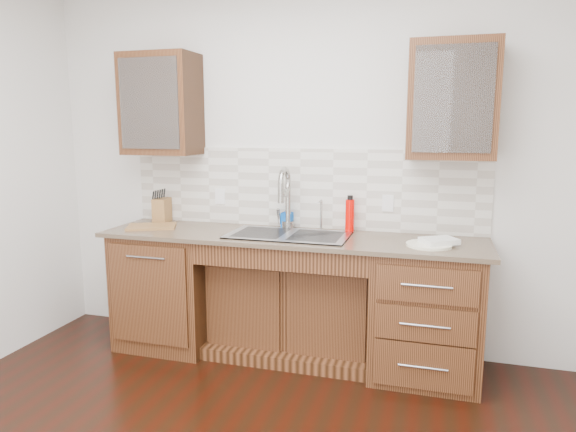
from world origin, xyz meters
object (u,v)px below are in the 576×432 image
(soap_bottle, at_px, (287,217))
(knife_block, at_px, (162,210))
(plate, at_px, (429,245))
(cutting_board, at_px, (152,226))
(water_bottle, at_px, (350,216))

(soap_bottle, relative_size, knife_block, 0.91)
(plate, bearing_deg, soap_bottle, 162.77)
(knife_block, bearing_deg, cutting_board, -89.08)
(water_bottle, bearing_deg, cutting_board, -170.37)
(soap_bottle, bearing_deg, knife_block, -174.35)
(water_bottle, bearing_deg, plate, -27.91)
(knife_block, bearing_deg, plate, -16.24)
(plate, xyz_separation_m, cutting_board, (-2.02, 0.05, -0.00))
(plate, distance_m, cutting_board, 2.02)
(soap_bottle, xyz_separation_m, cutting_board, (-0.99, -0.27, -0.08))
(knife_block, distance_m, cutting_board, 0.25)
(knife_block, relative_size, cutting_board, 0.54)
(plate, bearing_deg, knife_block, 172.36)
(soap_bottle, relative_size, cutting_board, 0.49)
(soap_bottle, distance_m, plate, 1.09)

